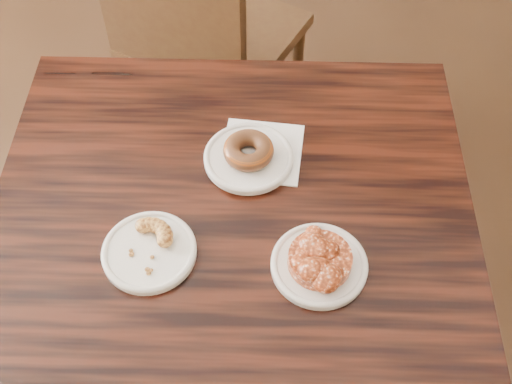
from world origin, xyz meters
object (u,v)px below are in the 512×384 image
(cafe_table, at_px, (236,317))
(glazed_donut, at_px, (248,150))
(apple_fritter, at_px, (320,258))
(cruller_fragment, at_px, (148,246))
(chair_far, at_px, (215,36))

(cafe_table, bearing_deg, glazed_donut, 80.12)
(apple_fritter, height_order, cruller_fragment, apple_fritter)
(cafe_table, bearing_deg, chair_far, 96.60)
(cafe_table, relative_size, cruller_fragment, 9.19)
(glazed_donut, xyz_separation_m, apple_fritter, (0.19, -0.20, -0.00))
(chair_far, relative_size, apple_fritter, 5.75)
(chair_far, xyz_separation_m, apple_fritter, (0.50, -0.88, 0.33))
(glazed_donut, bearing_deg, chair_far, 114.68)
(chair_far, distance_m, apple_fritter, 1.07)
(cruller_fragment, bearing_deg, cafe_table, 37.08)
(cafe_table, relative_size, chair_far, 1.02)
(glazed_donut, relative_size, cruller_fragment, 1.00)
(cafe_table, xyz_separation_m, apple_fritter, (0.18, -0.04, 0.41))
(cafe_table, relative_size, glazed_donut, 9.15)
(apple_fritter, distance_m, cruller_fragment, 0.31)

